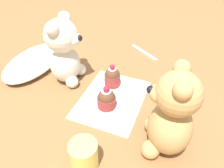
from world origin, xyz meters
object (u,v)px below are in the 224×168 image
object	(u,v)px
teddy_bear_tan	(171,116)
cupcake_near_cream_bear	(112,77)
juice_glass	(84,155)
teddy_bear_cream	(64,51)
saucer_plate	(108,107)
cupcake_near_tan_bear	(108,99)
teaspoon	(144,52)

from	to	relation	value
teddy_bear_tan	cupcake_near_cream_bear	xyz separation A→B (m)	(0.15, 0.19, -0.06)
cupcake_near_cream_bear	juice_glass	xyz separation A→B (m)	(-0.26, -0.04, -0.00)
teddy_bear_cream	saucer_plate	distance (m)	0.20
teddy_bear_cream	cupcake_near_cream_bear	distance (m)	0.16
teddy_bear_tan	cupcake_near_tan_bear	world-z (taller)	teddy_bear_tan
cupcake_near_cream_bear	cupcake_near_tan_bear	world-z (taller)	cupcake_near_tan_bear
teddy_bear_cream	cupcake_near_cream_bear	size ratio (longest dim) A/B	2.92
cupcake_near_cream_bear	juice_glass	bearing A→B (deg)	-171.00
saucer_plate	juice_glass	world-z (taller)	juice_glass
teddy_bear_cream	saucer_plate	world-z (taller)	teddy_bear_cream
teaspoon	cupcake_near_cream_bear	bearing A→B (deg)	113.18
teddy_bear_tan	saucer_plate	bearing A→B (deg)	-117.88
saucer_plate	teaspoon	size ratio (longest dim) A/B	0.73
teddy_bear_cream	cupcake_near_tan_bear	world-z (taller)	teddy_bear_cream
teaspoon	juice_glass	bearing A→B (deg)	123.54
teddy_bear_cream	saucer_plate	xyz separation A→B (m)	(-0.08, -0.16, -0.09)
cupcake_near_cream_bear	teaspoon	world-z (taller)	cupcake_near_cream_bear
saucer_plate	teddy_bear_tan	bearing A→B (deg)	-109.08
saucer_plate	teaspoon	world-z (taller)	saucer_plate
cupcake_near_cream_bear	teddy_bear_cream	bearing A→B (deg)	98.19
teddy_bear_cream	teaspoon	distance (m)	0.31
cupcake_near_cream_bear	cupcake_near_tan_bear	bearing A→B (deg)	-165.24
cupcake_near_tan_bear	teaspoon	bearing A→B (deg)	-2.55
teddy_bear_cream	juice_glass	bearing A→B (deg)	-149.39
teaspoon	teddy_bear_cream	bearing A→B (deg)	86.70
saucer_plate	cupcake_near_tan_bear	world-z (taller)	cupcake_near_tan_bear
cupcake_near_cream_bear	teddy_bear_tan	bearing A→B (deg)	-129.15
teddy_bear_tan	teaspoon	xyz separation A→B (m)	(0.37, 0.15, -0.09)
juice_glass	teaspoon	bearing A→B (deg)	0.25
saucer_plate	juice_glass	xyz separation A→B (m)	(-0.16, -0.02, 0.02)
saucer_plate	teaspoon	bearing A→B (deg)	-2.55
saucer_plate	juice_glass	distance (m)	0.17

